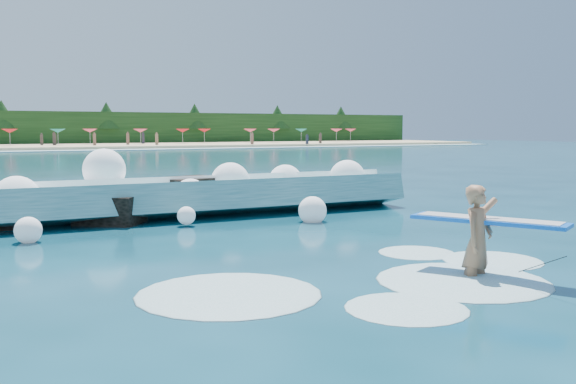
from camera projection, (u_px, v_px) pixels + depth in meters
name	position (u px, v px, depth m)	size (l,w,h in m)	color
ground	(266.00, 272.00, 11.57)	(200.00, 200.00, 0.00)	#083340
wet_band	(1.00, 151.00, 70.54)	(140.00, 5.00, 0.08)	silver
breaking_wave	(140.00, 201.00, 18.36)	(16.70, 2.66, 1.44)	teal
rock_cluster	(90.00, 206.00, 17.89)	(7.95, 3.17, 1.27)	black
surfer_with_board	(480.00, 237.00, 11.04)	(1.77, 3.03, 1.95)	#A66F4D
wave_spray	(137.00, 186.00, 18.15)	(15.31, 4.60, 2.08)	white
surf_foam	(390.00, 283.00, 10.75)	(9.52, 4.91, 0.15)	silver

